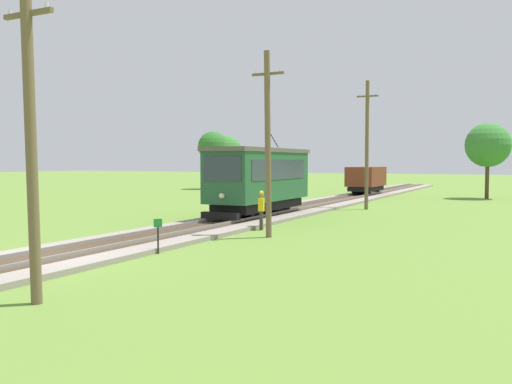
% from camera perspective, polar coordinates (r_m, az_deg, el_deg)
% --- Properties ---
extents(ground_plane, '(260.00, 260.00, 0.00)m').
position_cam_1_polar(ground_plane, '(18.07, -21.21, -6.88)').
color(ground_plane, olive).
extents(track_ballast, '(4.20, 120.00, 0.18)m').
position_cam_1_polar(track_ballast, '(18.05, -21.21, -6.59)').
color(track_ballast, gray).
rests_on(track_ballast, ground).
extents(sleeper_bed, '(2.04, 120.00, 0.01)m').
position_cam_1_polar(sleeper_bed, '(18.03, -21.22, -6.30)').
color(sleeper_bed, '#423323').
rests_on(sleeper_bed, track_ballast).
extents(rail_left, '(0.07, 120.00, 0.14)m').
position_cam_1_polar(rail_left, '(18.56, -22.72, -5.86)').
color(rail_left, gray).
rests_on(rail_left, track_ballast).
extents(rail_right, '(0.07, 120.00, 0.14)m').
position_cam_1_polar(rail_right, '(17.50, -19.64, -6.34)').
color(rail_right, gray).
rests_on(rail_right, track_ballast).
extents(red_tram, '(2.60, 8.54, 4.79)m').
position_cam_1_polar(red_tram, '(29.73, 0.35, 1.46)').
color(red_tram, '#235633').
rests_on(red_tram, rail_right).
extents(freight_car, '(2.40, 5.20, 2.31)m').
position_cam_1_polar(freight_car, '(49.89, 11.45, 1.36)').
color(freight_car, brown).
rests_on(freight_car, rail_right).
extents(utility_pole_foreground, '(1.40, 0.36, 7.05)m').
position_cam_1_polar(utility_pole_foreground, '(12.60, -22.49, 5.36)').
color(utility_pole_foreground, brown).
rests_on(utility_pole_foreground, ground).
extents(utility_pole_near_tram, '(1.40, 0.45, 7.51)m').
position_cam_1_polar(utility_pole_near_tram, '(22.05, 1.25, 5.17)').
color(utility_pole_near_tram, brown).
rests_on(utility_pole_near_tram, ground).
extents(utility_pole_mid, '(1.40, 0.28, 8.29)m').
position_cam_1_polar(utility_pole_mid, '(35.93, 11.53, 4.95)').
color(utility_pole_mid, brown).
rests_on(utility_pole_mid, ground).
extents(trackside_signal_marker, '(0.21, 0.21, 1.18)m').
position_cam_1_polar(trackside_signal_marker, '(18.58, -10.22, -4.36)').
color(trackside_signal_marker, black).
rests_on(trackside_signal_marker, ground).
extents(track_worker, '(0.35, 0.44, 1.78)m').
position_cam_1_polar(track_worker, '(24.64, 0.56, -1.72)').
color(track_worker, '#38332D').
rests_on(track_worker, ground).
extents(second_worker, '(0.31, 0.42, 1.78)m').
position_cam_1_polar(second_worker, '(32.08, -2.58, -0.58)').
color(second_worker, black).
rests_on(second_worker, ground).
extents(tree_left_near, '(3.68, 3.68, 6.33)m').
position_cam_1_polar(tree_left_near, '(49.45, 23.09, 4.53)').
color(tree_left_near, '#4C3823').
rests_on(tree_left_near, ground).
extents(tree_right_near, '(3.63, 3.63, 6.10)m').
position_cam_1_polar(tree_right_near, '(62.39, -3.17, 4.25)').
color(tree_right_near, '#4C3823').
rests_on(tree_right_near, ground).
extents(tree_left_far, '(3.41, 3.41, 6.54)m').
position_cam_1_polar(tree_left_far, '(61.98, -4.52, 4.76)').
color(tree_left_far, '#4C3823').
rests_on(tree_left_far, ground).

